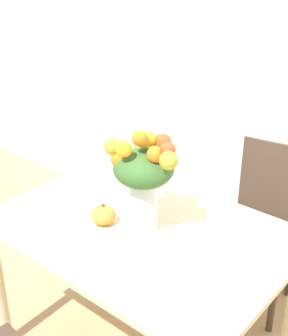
# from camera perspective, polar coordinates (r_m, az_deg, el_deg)

# --- Properties ---
(wall_back) EXTENTS (8.00, 0.06, 2.70)m
(wall_back) POSITION_cam_1_polar(r_m,az_deg,el_deg) (2.79, 15.35, 13.24)
(wall_back) COLOR white
(wall_back) RESTS_ON ground_plane
(dining_table) EXTENTS (1.31, 0.91, 0.78)m
(dining_table) POSITION_cam_1_polar(r_m,az_deg,el_deg) (2.16, -0.36, -9.49)
(dining_table) COLOR beige
(dining_table) RESTS_ON ground_plane
(flower_vase) EXTENTS (0.33, 0.27, 0.47)m
(flower_vase) POSITION_cam_1_polar(r_m,az_deg,el_deg) (1.96, 0.00, -0.89)
(flower_vase) COLOR silver
(flower_vase) RESTS_ON dining_table
(pumpkin) EXTENTS (0.11, 0.11, 0.10)m
(pumpkin) POSITION_cam_1_polar(r_m,az_deg,el_deg) (2.11, -4.99, -5.71)
(pumpkin) COLOR gold
(pumpkin) RESTS_ON dining_table
(dining_chair_near_window) EXTENTS (0.48, 0.48, 0.94)m
(dining_chair_near_window) POSITION_cam_1_polar(r_m,az_deg,el_deg) (2.73, 14.30, -6.86)
(dining_chair_near_window) COLOR #47382D
(dining_chair_near_window) RESTS_ON ground_plane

